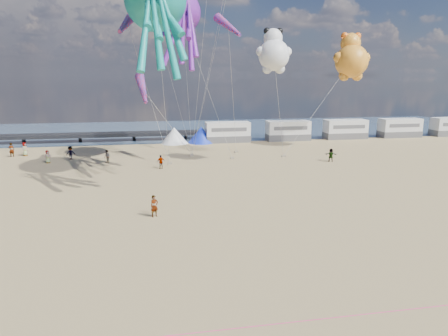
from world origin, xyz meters
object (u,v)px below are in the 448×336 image
motorhome_1 (288,131)px  tent_blue (201,135)px  sandbag_b (232,158)px  sandbag_a (170,164)px  beachgoer_6 (48,157)px  windsock_right (143,89)px  tent_white (174,135)px  sandbag_e (192,156)px  beachgoer_3 (161,162)px  standing_person (154,206)px  kite_teddy_orange (352,61)px  beachgoer_5 (12,150)px  kite_panda (274,55)px  beachgoer_1 (107,157)px  windsock_left (127,23)px  beachgoer_2 (70,153)px  motorhome_3 (400,128)px  beachgoer_0 (25,149)px  kite_octopus_purple (180,13)px  motorhome_2 (345,129)px  sandbag_d (236,152)px  sandbag_c (283,156)px  windsock_mid (228,26)px  beachgoer_4 (331,155)px  motorhome_0 (228,132)px

motorhome_1 → tent_blue: motorhome_1 is taller
sandbag_b → sandbag_a: bearing=-167.4°
beachgoer_6 → windsock_right: size_ratio=0.32×
tent_white → sandbag_e: bearing=-80.9°
beachgoer_3 → standing_person: bearing=74.5°
beachgoer_6 → kite_teddy_orange: bearing=-28.4°
beachgoer_5 → sandbag_a: 20.47m
kite_panda → beachgoer_1: bearing=179.8°
tent_white → beachgoer_6: tent_white is taller
tent_white → windsock_left: (-5.06, -17.28, 13.57)m
beachgoer_5 → kite_teddy_orange: 44.64m
beachgoer_2 → windsock_right: size_ratio=0.34×
motorhome_3 → beachgoer_0: motorhome_3 is taller
kite_octopus_purple → kite_panda: kite_octopus_purple is taller
beachgoer_2 → sandbag_a: size_ratio=3.17×
motorhome_3 → standing_person: motorhome_3 is taller
motorhome_2 → windsock_right: size_ratio=1.43×
beachgoer_0 → sandbag_d: bearing=-75.5°
beachgoer_5 → sandbag_d: size_ratio=3.53×
beachgoer_2 → sandbag_c: (25.53, -3.07, -0.68)m
tent_blue → windsock_left: 23.76m
beachgoer_3 → sandbag_c: size_ratio=3.02×
windsock_left → tent_blue: bearing=71.2°
beachgoer_5 → beachgoer_1: bearing=152.1°
beachgoer_5 → kite_teddy_orange: kite_teddy_orange is taller
beachgoer_5 → kite_octopus_purple: bearing=161.2°
beachgoer_3 → beachgoer_5: beachgoer_5 is taller
beachgoer_0 → beachgoer_1: bearing=-100.7°
kite_panda → windsock_left: windsock_left is taller
kite_panda → windsock_right: size_ratio=1.22×
motorhome_1 → windsock_left: (-22.56, -17.28, 13.27)m
sandbag_c → beachgoer_6: bearing=177.0°
tent_white → tent_blue: bearing=0.0°
windsock_mid → beachgoer_0: bearing=139.4°
tent_white → beachgoer_4: bearing=-42.5°
motorhome_0 → motorhome_2: size_ratio=1.00×
beachgoer_1 → kite_teddy_orange: kite_teddy_orange is taller
windsock_mid → windsock_right: bearing=-168.2°
standing_person → beachgoer_3: 15.07m
beachgoer_1 → beachgoer_2: bearing=-163.2°
windsock_left → motorhome_0: bearing=61.8°
motorhome_3 → windsock_right: windsock_right is taller
tent_white → windsock_mid: size_ratio=0.78×
kite_teddy_orange → beachgoer_6: bearing=160.4°
motorhome_1 → kite_octopus_purple: bearing=-143.4°
kite_teddy_orange → kite_octopus_purple: bearing=167.2°
motorhome_3 → tent_white: size_ratio=1.65×
motorhome_1 → standing_person: 37.49m
sandbag_b → standing_person: bearing=-116.5°
motorhome_1 → beachgoer_5: size_ratio=3.73×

